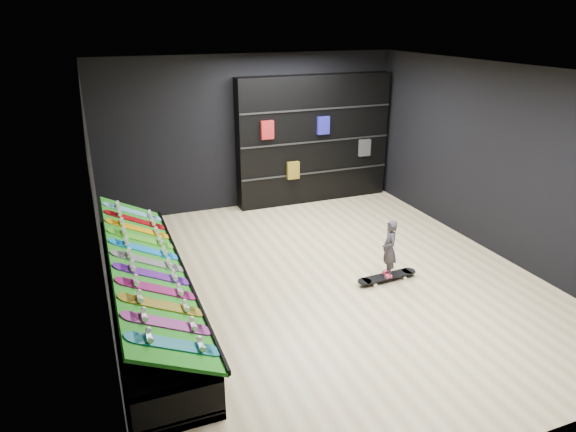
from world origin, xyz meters
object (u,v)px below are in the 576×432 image
object	(u,v)px
child	(388,260)
floor_skateboard	(387,278)
display_rack	(147,296)
back_shelving	(314,140)

from	to	relation	value
child	floor_skateboard	bearing A→B (deg)	180.00
display_rack	child	distance (m)	3.41
back_shelving	floor_skateboard	xyz separation A→B (m)	(-0.46, -3.72, -1.25)
back_shelving	child	distance (m)	3.87
floor_skateboard	child	world-z (taller)	child
back_shelving	floor_skateboard	world-z (taller)	back_shelving
child	back_shelving	bearing A→B (deg)	-171.99
display_rack	back_shelving	bearing A→B (deg)	40.87
floor_skateboard	child	distance (m)	0.30
display_rack	back_shelving	size ratio (longest dim) A/B	1.39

